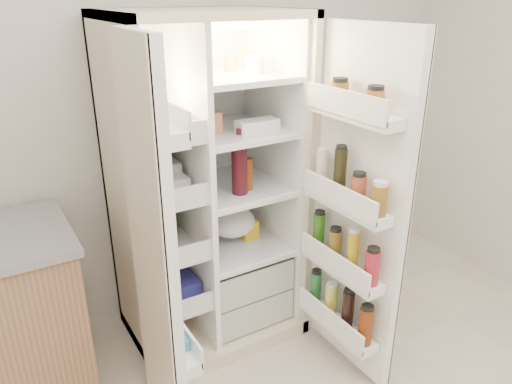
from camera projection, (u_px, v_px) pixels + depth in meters
wall_back at (171, 92)px, 2.74m from camera, size 4.00×0.02×2.70m
refrigerator at (207, 210)px, 2.71m from camera, size 0.92×0.70×1.80m
freezer_door at (155, 258)px, 1.93m from camera, size 0.15×0.40×1.72m
fridge_door at (356, 216)px, 2.33m from camera, size 0.17×0.58×1.72m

